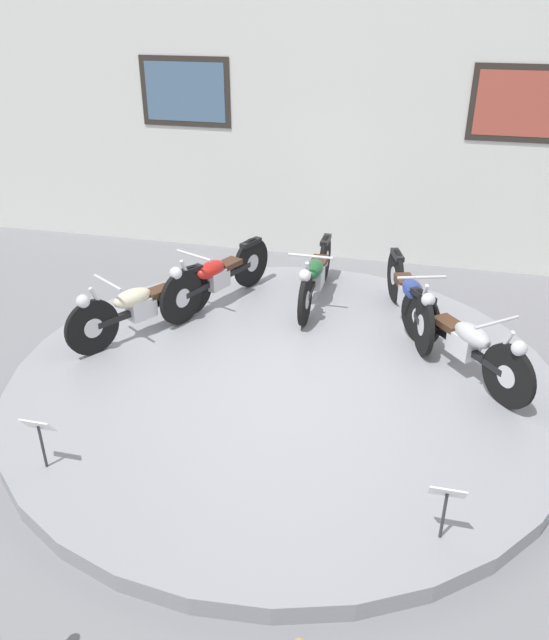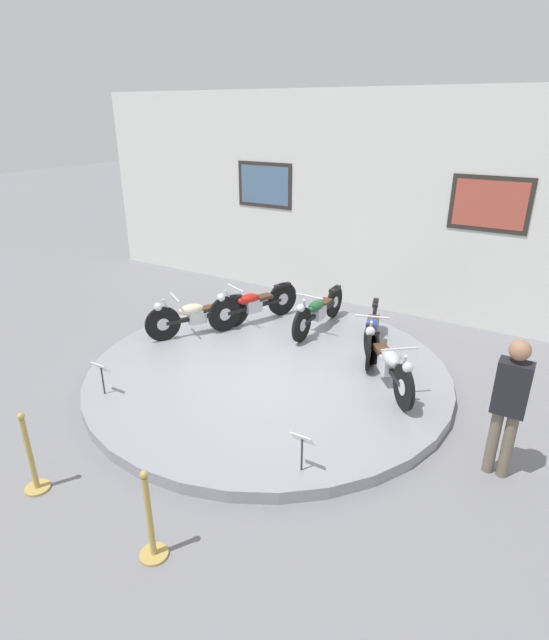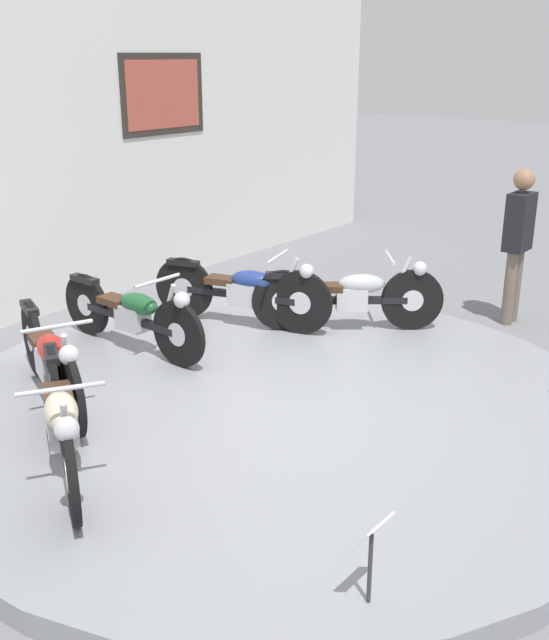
% 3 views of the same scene
% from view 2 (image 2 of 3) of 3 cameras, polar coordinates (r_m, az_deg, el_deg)
% --- Properties ---
extents(ground_plane, '(60.00, 60.00, 0.00)m').
position_cam_2_polar(ground_plane, '(8.17, -0.69, -6.42)').
color(ground_plane, slate).
extents(display_platform, '(5.75, 5.75, 0.17)m').
position_cam_2_polar(display_platform, '(8.13, -0.69, -5.91)').
color(display_platform, gray).
rests_on(display_platform, ground_plane).
extents(back_wall, '(14.00, 0.22, 4.41)m').
position_cam_2_polar(back_wall, '(10.75, 10.39, 12.95)').
color(back_wall, silver).
rests_on(back_wall, ground_plane).
extents(motorcycle_cream, '(1.10, 1.72, 0.80)m').
position_cam_2_polar(motorcycle_cream, '(9.21, -8.88, 0.64)').
color(motorcycle_cream, black).
rests_on(motorcycle_cream, display_platform).
extents(motorcycle_red, '(0.83, 1.89, 0.81)m').
position_cam_2_polar(motorcycle_red, '(9.58, -2.49, 1.89)').
color(motorcycle_red, black).
rests_on(motorcycle_red, display_platform).
extents(motorcycle_green, '(0.54, 1.98, 0.79)m').
position_cam_2_polar(motorcycle_green, '(9.34, 5.00, 1.14)').
color(motorcycle_green, black).
rests_on(motorcycle_green, display_platform).
extents(motorcycle_blue, '(0.71, 1.95, 0.81)m').
position_cam_2_polar(motorcycle_blue, '(8.59, 11.08, -1.12)').
color(motorcycle_blue, black).
rests_on(motorcycle_blue, display_platform).
extents(motorcycle_silver, '(1.31, 1.58, 0.80)m').
position_cam_2_polar(motorcycle_silver, '(7.60, 12.80, -4.67)').
color(motorcycle_silver, black).
rests_on(motorcycle_silver, display_platform).
extents(info_placard_front_left, '(0.26, 0.11, 0.51)m').
position_cam_2_polar(info_placard_front_left, '(7.61, -19.17, -5.57)').
color(info_placard_front_left, '#333338').
rests_on(info_placard_front_left, display_platform).
extents(info_placard_front_centre, '(0.26, 0.11, 0.51)m').
position_cam_2_polar(info_placard_front_centre, '(5.79, 3.17, -13.93)').
color(info_placard_front_centre, '#333338').
rests_on(info_placard_front_centre, display_platform).
extents(visitor_standing, '(0.36, 0.23, 1.75)m').
position_cam_2_polar(visitor_standing, '(6.23, 25.24, -8.38)').
color(visitor_standing, '#6B6051').
rests_on(visitor_standing, ground_plane).
extents(stanchion_post_left_of_entry, '(0.28, 0.28, 1.02)m').
position_cam_2_polar(stanchion_post_left_of_entry, '(6.41, -25.96, -14.64)').
color(stanchion_post_left_of_entry, tan).
rests_on(stanchion_post_left_of_entry, ground_plane).
extents(stanchion_post_right_of_entry, '(0.28, 0.28, 1.02)m').
position_cam_2_polar(stanchion_post_right_of_entry, '(5.25, -13.96, -22.13)').
color(stanchion_post_right_of_entry, tan).
rests_on(stanchion_post_right_of_entry, ground_plane).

